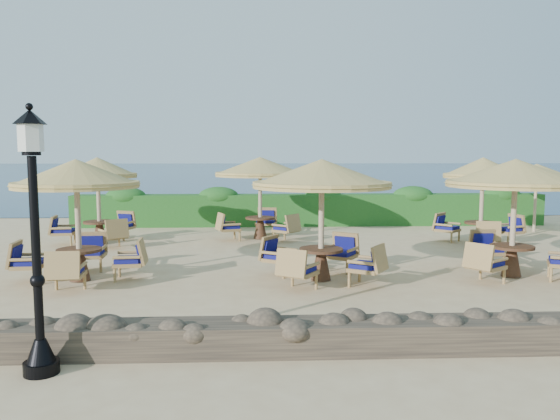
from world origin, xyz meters
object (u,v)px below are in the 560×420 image
object	(u,v)px
cafe_set_3	(98,186)
cafe_set_4	(260,179)
cafe_set_5	(482,186)
lamp_post	(36,253)
cafe_set_0	(77,199)
cafe_set_2	(515,190)
cafe_set_1	(322,195)
extra_parasol	(537,170)

from	to	relation	value
cafe_set_3	cafe_set_4	distance (m)	5.00
cafe_set_3	cafe_set_5	xyz separation A→B (m)	(11.58, -0.70, -0.01)
lamp_post	cafe_set_0	size ratio (longest dim) A/B	1.16
cafe_set_0	cafe_set_4	world-z (taller)	same
cafe_set_0	cafe_set_3	xyz separation A→B (m)	(-0.94, 4.87, -0.00)
lamp_post	cafe_set_2	bearing A→B (deg)	30.94
cafe_set_0	cafe_set_1	xyz separation A→B (m)	(5.27, -0.18, 0.09)
cafe_set_4	cafe_set_2	bearing A→B (deg)	-45.43
cafe_set_1	cafe_set_2	distance (m)	4.35
cafe_set_2	cafe_set_1	bearing A→B (deg)	-177.74
cafe_set_3	cafe_set_4	world-z (taller)	same
extra_parasol	cafe_set_1	size ratio (longest dim) A/B	0.79
cafe_set_1	cafe_set_4	size ratio (longest dim) A/B	1.04
lamp_post	cafe_set_5	world-z (taller)	lamp_post
lamp_post	cafe_set_1	bearing A→B (deg)	49.87
extra_parasol	cafe_set_2	size ratio (longest dim) A/B	0.79
cafe_set_2	cafe_set_3	xyz separation A→B (m)	(-10.55, 4.88, -0.17)
cafe_set_2	cafe_set_5	world-z (taller)	same
extra_parasol	cafe_set_5	bearing A→B (deg)	-138.45
extra_parasol	cafe_set_1	world-z (taller)	cafe_set_1
cafe_set_5	cafe_set_3	bearing A→B (deg)	176.55
cafe_set_0	cafe_set_4	distance (m)	6.96
extra_parasol	cafe_set_3	size ratio (longest dim) A/B	0.87
cafe_set_2	lamp_post	bearing A→B (deg)	-149.06
extra_parasol	cafe_set_3	bearing A→B (deg)	-172.10
cafe_set_0	cafe_set_3	world-z (taller)	same
extra_parasol	cafe_set_0	distance (m)	15.37
cafe_set_0	cafe_set_2	size ratio (longest dim) A/B	0.94
extra_parasol	cafe_set_0	bearing A→B (deg)	-153.30
cafe_set_2	cafe_set_3	size ratio (longest dim) A/B	1.10
cafe_set_0	extra_parasol	bearing A→B (deg)	26.70
lamp_post	cafe_set_1	world-z (taller)	lamp_post
cafe_set_0	cafe_set_4	bearing A→B (deg)	55.05
cafe_set_0	cafe_set_2	bearing A→B (deg)	-0.05
lamp_post	cafe_set_3	xyz separation A→B (m)	(-2.07, 9.97, 0.24)
cafe_set_0	cafe_set_2	xyz separation A→B (m)	(9.62, -0.01, 0.17)
lamp_post	cafe_set_5	size ratio (longest dim) A/B	1.23
extra_parasol	cafe_set_3	distance (m)	14.81
cafe_set_3	cafe_set_4	size ratio (longest dim) A/B	0.94
lamp_post	cafe_set_0	bearing A→B (deg)	102.48
lamp_post	cafe_set_2	distance (m)	9.90
cafe_set_1	cafe_set_2	world-z (taller)	same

